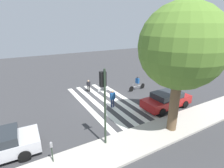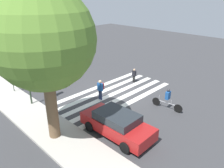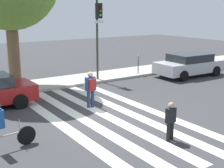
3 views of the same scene
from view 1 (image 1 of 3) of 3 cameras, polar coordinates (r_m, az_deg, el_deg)
The scene contains 10 objects.
ground_plane at distance 16.52m, azimuth -2.08°, elevation -5.68°, with size 60.00×60.00×0.00m, color #38383A.
sidewalk_curb at distance 12.03m, azimuth 12.61°, elevation -16.02°, with size 36.00×2.50×0.14m.
crosswalk_stripes at distance 16.52m, azimuth -2.08°, elevation -5.66°, with size 4.34×10.00×0.01m.
traffic_light at distance 9.58m, azimuth -2.71°, elevation -3.03°, with size 0.60×0.50×4.70m.
parking_meter at distance 9.81m, azimuth -19.18°, elevation -19.03°, with size 0.15×0.15×1.34m.
street_tree at distance 11.10m, azimuth 21.72°, elevation 11.04°, with size 5.09×5.09×8.18m.
pedestrian_adult_tall_backpack at distance 15.06m, azimuth 0.13°, elevation -4.31°, with size 0.46×0.39×1.59m.
pedestrian_adult_blue_shirt at distance 18.75m, azimuth -7.67°, elevation -0.38°, with size 0.37×0.19×1.30m.
cyclist_mid_street at distance 19.18m, azimuth 8.27°, elevation 0.44°, with size 2.28×0.42×1.57m.
car_parked_far_curb at distance 15.76m, azimuth 17.37°, elevation -4.92°, with size 4.47×2.01×1.42m.
Camera 1 is at (6.98, 13.31, 6.86)m, focal length 28.00 mm.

